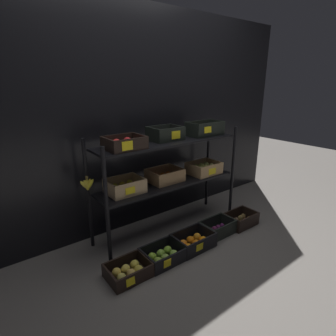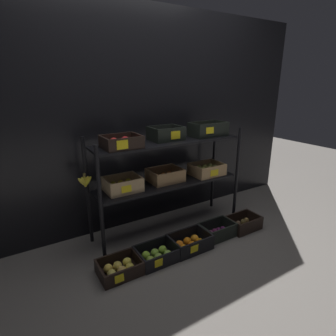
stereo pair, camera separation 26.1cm
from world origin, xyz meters
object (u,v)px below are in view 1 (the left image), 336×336
Objects in this scene: crate_ground_kiwi at (241,220)px; crate_ground_plum at (217,229)px; display_rack at (169,162)px; crate_ground_apple_green at (163,256)px; crate_ground_orange at (193,242)px; crate_ground_apple_gold at (128,271)px.

crate_ground_plum is at bearing 175.15° from crate_ground_kiwi.
crate_ground_plum is (0.33, -0.37, -0.67)m from display_rack.
crate_ground_apple_green is 1.03× the size of crate_ground_plum.
crate_ground_orange is 1.10× the size of crate_ground_plum.
display_rack is at bearing 29.21° from crate_ground_apple_gold.
crate_ground_apple_gold is at bearing 179.28° from crate_ground_apple_green.
display_rack is at bearing 86.73° from crate_ground_orange.
crate_ground_apple_green is 0.34m from crate_ground_orange.
crate_ground_apple_gold is 0.90× the size of crate_ground_orange.
crate_ground_plum is at bearing 4.05° from crate_ground_orange.
crate_ground_kiwi is (0.65, -0.40, -0.67)m from display_rack.
crate_ground_apple_green is at bearing -132.66° from display_rack.
display_rack is 1.02m from crate_ground_kiwi.
crate_ground_plum reaches higher than crate_ground_kiwi.
crate_ground_kiwi is at bearing -0.26° from crate_ground_orange.
crate_ground_orange is at bearing -1.01° from crate_ground_apple_green.
display_rack reaches higher than crate_ground_plum.
display_rack reaches higher than crate_ground_kiwi.
crate_ground_apple_green is (0.33, -0.00, 0.00)m from crate_ground_apple_gold.
crate_ground_kiwi is at bearing -31.57° from display_rack.
crate_ground_orange is at bearing -93.27° from display_rack.
display_rack is at bearing 47.34° from crate_ground_apple_green.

